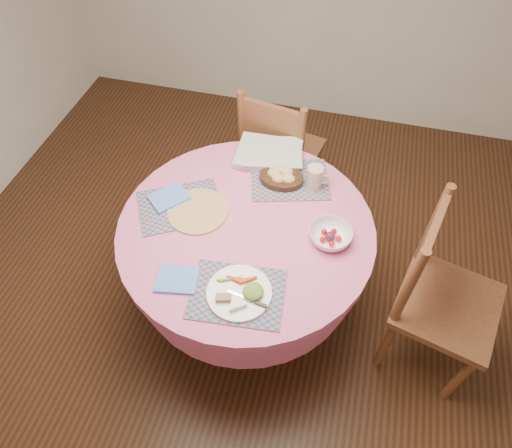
{
  "coord_description": "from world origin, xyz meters",
  "views": [
    {
      "loc": [
        0.39,
        -1.32,
        2.44
      ],
      "look_at": [
        0.05,
        0.0,
        0.78
      ],
      "focal_mm": 32.0,
      "sensor_mm": 36.0,
      "label": 1
    }
  ],
  "objects_px": {
    "latte_mug": "(315,177)",
    "fruit_bowl": "(330,236)",
    "bread_bowl": "(281,176)",
    "dining_table": "(247,250)",
    "chair_right": "(438,295)",
    "chair_back": "(279,151)",
    "wicker_trivet": "(198,211)",
    "dinner_plate": "(240,293)"
  },
  "relations": [
    {
      "from": "chair_back",
      "to": "wicker_trivet",
      "type": "height_order",
      "value": "chair_back"
    },
    {
      "from": "dining_table",
      "to": "chair_right",
      "type": "relative_size",
      "value": 1.2
    },
    {
      "from": "chair_back",
      "to": "fruit_bowl",
      "type": "distance_m",
      "value": 0.95
    },
    {
      "from": "wicker_trivet",
      "to": "fruit_bowl",
      "type": "height_order",
      "value": "fruit_bowl"
    },
    {
      "from": "bread_bowl",
      "to": "fruit_bowl",
      "type": "distance_m",
      "value": 0.44
    },
    {
      "from": "latte_mug",
      "to": "fruit_bowl",
      "type": "distance_m",
      "value": 0.35
    },
    {
      "from": "chair_right",
      "to": "fruit_bowl",
      "type": "xyz_separation_m",
      "value": [
        -0.56,
        0.03,
        0.24
      ]
    },
    {
      "from": "chair_back",
      "to": "latte_mug",
      "type": "height_order",
      "value": "chair_back"
    },
    {
      "from": "dinner_plate",
      "to": "latte_mug",
      "type": "height_order",
      "value": "latte_mug"
    },
    {
      "from": "dining_table",
      "to": "dinner_plate",
      "type": "relative_size",
      "value": 4.45
    },
    {
      "from": "dinner_plate",
      "to": "fruit_bowl",
      "type": "bearing_deg",
      "value": 50.54
    },
    {
      "from": "bread_bowl",
      "to": "latte_mug",
      "type": "distance_m",
      "value": 0.18
    },
    {
      "from": "chair_back",
      "to": "bread_bowl",
      "type": "height_order",
      "value": "chair_back"
    },
    {
      "from": "dining_table",
      "to": "chair_right",
      "type": "height_order",
      "value": "chair_right"
    },
    {
      "from": "latte_mug",
      "to": "fruit_bowl",
      "type": "bearing_deg",
      "value": -67.91
    },
    {
      "from": "chair_back",
      "to": "wicker_trivet",
      "type": "relative_size",
      "value": 3.27
    },
    {
      "from": "chair_right",
      "to": "fruit_bowl",
      "type": "height_order",
      "value": "chair_right"
    },
    {
      "from": "chair_back",
      "to": "bread_bowl",
      "type": "bearing_deg",
      "value": 113.89
    },
    {
      "from": "chair_right",
      "to": "dining_table",
      "type": "bearing_deg",
      "value": 103.37
    },
    {
      "from": "chair_right",
      "to": "latte_mug",
      "type": "relative_size",
      "value": 8.34
    },
    {
      "from": "dining_table",
      "to": "bread_bowl",
      "type": "height_order",
      "value": "bread_bowl"
    },
    {
      "from": "bread_bowl",
      "to": "latte_mug",
      "type": "xyz_separation_m",
      "value": [
        0.17,
        -0.0,
        0.03
      ]
    },
    {
      "from": "latte_mug",
      "to": "chair_right",
      "type": "bearing_deg",
      "value": -27.44
    },
    {
      "from": "chair_right",
      "to": "wicker_trivet",
      "type": "height_order",
      "value": "chair_right"
    },
    {
      "from": "fruit_bowl",
      "to": "dining_table",
      "type": "bearing_deg",
      "value": -177.59
    },
    {
      "from": "dinner_plate",
      "to": "bread_bowl",
      "type": "bearing_deg",
      "value": 88.48
    },
    {
      "from": "dining_table",
      "to": "chair_right",
      "type": "xyz_separation_m",
      "value": [
        0.96,
        -0.02,
        -0.01
      ]
    },
    {
      "from": "dining_table",
      "to": "dinner_plate",
      "type": "xyz_separation_m",
      "value": [
        0.08,
        -0.38,
        0.22
      ]
    },
    {
      "from": "dinner_plate",
      "to": "bread_bowl",
      "type": "height_order",
      "value": "bread_bowl"
    },
    {
      "from": "dining_table",
      "to": "dinner_plate",
      "type": "bearing_deg",
      "value": -78.23
    },
    {
      "from": "wicker_trivet",
      "to": "fruit_bowl",
      "type": "xyz_separation_m",
      "value": [
        0.65,
        -0.01,
        0.02
      ]
    },
    {
      "from": "chair_back",
      "to": "bread_bowl",
      "type": "relative_size",
      "value": 4.27
    },
    {
      "from": "fruit_bowl",
      "to": "chair_right",
      "type": "bearing_deg",
      "value": -3.55
    },
    {
      "from": "dinner_plate",
      "to": "fruit_bowl",
      "type": "distance_m",
      "value": 0.51
    },
    {
      "from": "dinner_plate",
      "to": "fruit_bowl",
      "type": "height_order",
      "value": "fruit_bowl"
    },
    {
      "from": "fruit_bowl",
      "to": "latte_mug",
      "type": "bearing_deg",
      "value": 112.09
    },
    {
      "from": "latte_mug",
      "to": "chair_back",
      "type": "bearing_deg",
      "value": 120.46
    },
    {
      "from": "chair_right",
      "to": "fruit_bowl",
      "type": "bearing_deg",
      "value": 100.88
    },
    {
      "from": "chair_back",
      "to": "wicker_trivet",
      "type": "distance_m",
      "value": 0.87
    },
    {
      "from": "fruit_bowl",
      "to": "dinner_plate",
      "type": "bearing_deg",
      "value": -129.46
    },
    {
      "from": "dining_table",
      "to": "wicker_trivet",
      "type": "distance_m",
      "value": 0.32
    },
    {
      "from": "dinner_plate",
      "to": "chair_right",
      "type": "bearing_deg",
      "value": 22.14
    }
  ]
}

